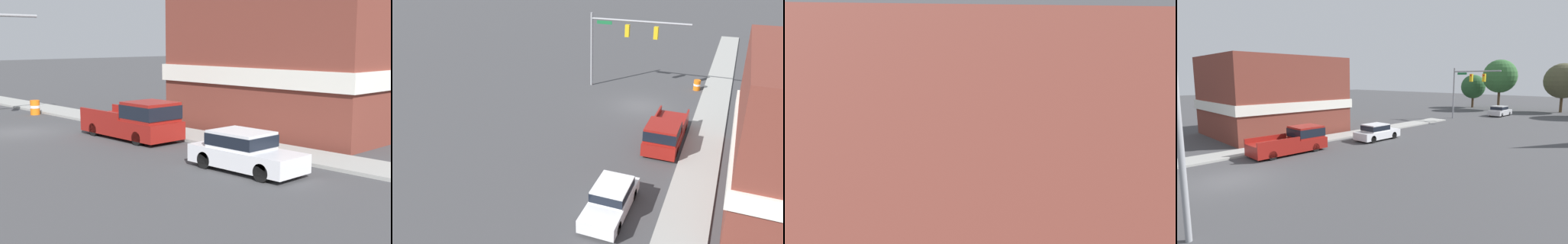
# 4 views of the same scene
# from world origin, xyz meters

# --- Properties ---
(ground_plane) EXTENTS (200.00, 200.00, 0.00)m
(ground_plane) POSITION_xyz_m (0.00, 0.00, 0.00)
(ground_plane) COLOR #424244
(sidewalk_curb) EXTENTS (2.40, 60.00, 0.14)m
(sidewalk_curb) POSITION_xyz_m (-5.70, 0.00, 0.07)
(sidewalk_curb) COLOR #9E9E99
(sidewalk_curb) RESTS_ON ground
(near_signal_assembly) EXTENTS (8.90, 0.49, 6.77)m
(near_signal_assembly) POSITION_xyz_m (2.82, -3.49, 4.97)
(near_signal_assembly) COLOR gray
(near_signal_assembly) RESTS_ON ground
(car_lead) EXTENTS (1.81, 4.49, 1.49)m
(car_lead) POSITION_xyz_m (-2.11, 14.02, 0.78)
(car_lead) COLOR black
(car_lead) RESTS_ON ground
(pickup_truck_parked) EXTENTS (2.13, 5.80, 1.94)m
(pickup_truck_parked) POSITION_xyz_m (-3.24, 6.12, 0.95)
(pickup_truck_parked) COLOR black
(pickup_truck_parked) RESTS_ON ground
(construction_barrel) EXTENTS (0.63, 0.63, 0.95)m
(construction_barrel) POSITION_xyz_m (-3.90, -5.67, 0.48)
(construction_barrel) COLOR orange
(construction_barrel) RESTS_ON ground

